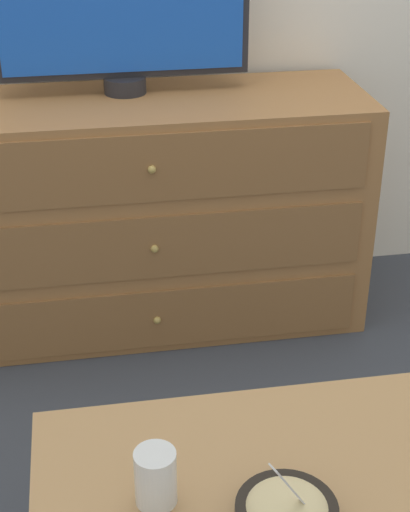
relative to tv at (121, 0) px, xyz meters
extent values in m
plane|color=#383D47|center=(0.16, 0.18, -1.04)|extent=(12.00, 12.00, 0.00)
cube|color=#9E6B3D|center=(0.04, -0.08, -0.66)|extent=(1.38, 0.46, 0.76)
cube|color=brown|center=(0.04, -0.32, -0.91)|extent=(1.27, 0.01, 0.20)
sphere|color=tan|center=(0.04, -0.32, -0.91)|extent=(0.02, 0.02, 0.02)
cube|color=brown|center=(0.04, -0.32, -0.66)|extent=(1.27, 0.01, 0.20)
sphere|color=tan|center=(0.04, -0.32, -0.66)|extent=(0.02, 0.02, 0.02)
cube|color=brown|center=(0.04, -0.32, -0.40)|extent=(1.27, 0.01, 0.20)
sphere|color=tan|center=(0.04, -0.32, -0.40)|extent=(0.02, 0.02, 0.02)
cylinder|color=#232328|center=(0.00, 0.00, -0.25)|extent=(0.13, 0.13, 0.05)
cube|color=tan|center=(0.13, -1.34, -0.64)|extent=(0.84, 0.59, 0.02)
cylinder|color=#9C7549|center=(-0.25, -1.08, -0.85)|extent=(0.04, 0.04, 0.38)
cylinder|color=#9C7549|center=(0.51, -1.08, -0.85)|extent=(0.04, 0.04, 0.38)
ellipsoid|color=beige|center=(0.15, -1.42, -0.60)|extent=(0.15, 0.15, 0.06)
cube|color=silver|center=(0.16, -1.44, -0.54)|extent=(0.08, 0.04, 0.13)
cube|color=silver|center=(0.12, -1.46, -0.47)|extent=(0.03, 0.03, 0.03)
cylinder|color=#9E6638|center=(-0.06, -1.33, -0.60)|extent=(0.07, 0.07, 0.07)
cylinder|color=white|center=(-0.06, -1.33, -0.58)|extent=(0.08, 0.08, 0.11)
camera|label=1|loc=(-0.15, -2.37, 0.44)|focal=55.00mm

